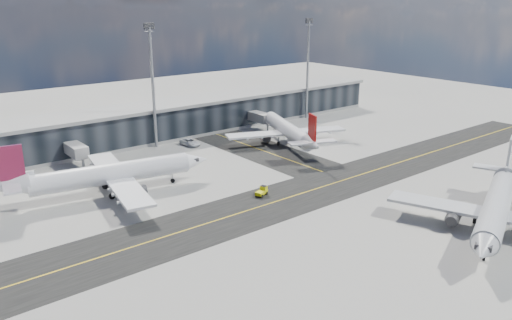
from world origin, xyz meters
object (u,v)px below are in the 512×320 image
(airliner_redtail, at_px, (288,131))
(baggage_tug, at_px, (262,191))
(airliner_near, at_px, (497,206))
(service_van, at_px, (190,142))
(airliner_af, at_px, (109,174))

(airliner_redtail, bearing_deg, baggage_tug, -118.17)
(airliner_near, relative_size, service_van, 6.02)
(airliner_near, bearing_deg, airliner_redtail, -28.22)
(airliner_redtail, distance_m, airliner_near, 55.40)
(airliner_af, height_order, airliner_near, airliner_af)
(airliner_af, bearing_deg, airliner_near, 48.81)
(airliner_af, xyz_separation_m, airliner_redtail, (47.38, 4.00, -0.24))
(baggage_tug, relative_size, service_van, 0.48)
(airliner_redtail, distance_m, service_van, 24.10)
(airliner_near, xyz_separation_m, baggage_tug, (-19.47, 32.98, -2.83))
(airliner_redtail, relative_size, baggage_tug, 11.82)
(airliner_near, bearing_deg, airliner_af, 17.34)
(airliner_redtail, bearing_deg, airliner_af, -153.33)
(airliner_near, bearing_deg, baggage_tug, 9.36)
(airliner_af, distance_m, baggage_tug, 27.92)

